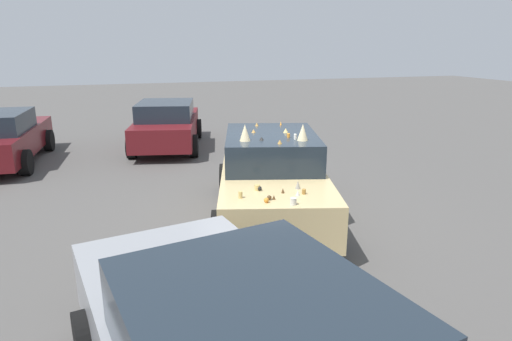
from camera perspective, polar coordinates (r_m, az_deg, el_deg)
The scene contains 4 objects.
ground_plane at distance 8.24m, azimuth 2.00°, elevation -5.85°, with size 60.00×60.00×0.00m, color #514F4C.
art_car_decorated at distance 8.03m, azimuth 2.03°, elevation -0.64°, with size 4.70×2.87×1.80m.
parked_sedan_near_left at distance 13.33m, azimuth -30.41°, elevation 3.69°, with size 4.31×2.19×1.43m.
parked_sedan_behind_right at distance 13.71m, azimuth -11.51°, elevation 5.90°, with size 4.51×2.61×1.43m.
Camera 1 is at (-7.20, 2.55, 3.09)m, focal length 30.71 mm.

